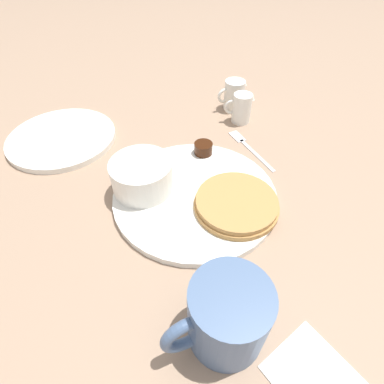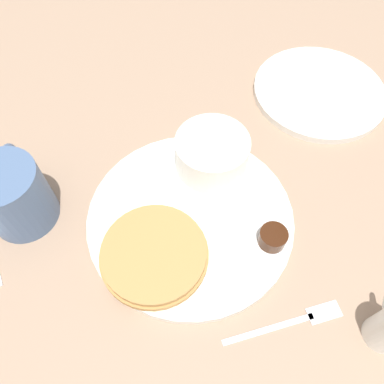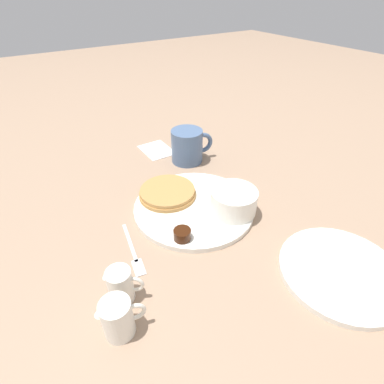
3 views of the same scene
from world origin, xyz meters
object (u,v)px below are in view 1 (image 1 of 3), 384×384
object	(u,v)px
plate	(195,195)
bowl	(142,175)
creamer_pitcher_far	(234,95)
coffee_mug	(226,316)
fork	(247,145)
creamer_pitcher_near	(241,108)

from	to	relation	value
plate	bowl	world-z (taller)	bowl
bowl	creamer_pitcher_far	distance (m)	0.34
coffee_mug	fork	distance (m)	0.38
creamer_pitcher_far	fork	bearing A→B (deg)	-31.59
bowl	coffee_mug	distance (m)	0.27
plate	bowl	xyz separation A→B (m)	(-0.06, -0.06, 0.03)
plate	coffee_mug	distance (m)	0.23
plate	coffee_mug	bearing A→B (deg)	-28.96
fork	plate	bearing A→B (deg)	-73.01
creamer_pitcher_near	fork	bearing A→B (deg)	-35.03
creamer_pitcher_near	plate	bearing A→B (deg)	-60.24
bowl	creamer_pitcher_far	bearing A→B (deg)	110.75
plate	fork	bearing A→B (deg)	106.99
plate	fork	size ratio (longest dim) A/B	1.88
creamer_pitcher_far	fork	size ratio (longest dim) A/B	0.49
bowl	coffee_mug	bearing A→B (deg)	-10.16
creamer_pitcher_near	fork	world-z (taller)	creamer_pitcher_near
bowl	creamer_pitcher_near	world-z (taller)	creamer_pitcher_near
plate	creamer_pitcher_far	xyz separation A→B (m)	(-0.18, 0.26, 0.03)
creamer_pitcher_near	creamer_pitcher_far	xyz separation A→B (m)	(-0.05, 0.03, 0.00)
plate	creamer_pitcher_far	size ratio (longest dim) A/B	3.86
bowl	coffee_mug	xyz separation A→B (m)	(0.26, -0.05, 0.01)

